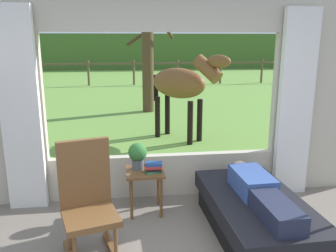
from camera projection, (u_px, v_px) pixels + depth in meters
back_wall_with_window at (163, 102)px, 4.40m from camera, size 5.20×0.12×2.55m
curtain_panel_left at (21, 111)px, 4.06m from camera, size 0.44×0.10×2.40m
curtain_panel_right at (295, 105)px, 4.48m from camera, size 0.44×0.10×2.40m
outdoor_pasture_lawn at (135, 87)px, 15.19m from camera, size 36.00×21.68×0.02m
distant_hill_ridge at (129, 52)px, 24.38m from camera, size 36.00×2.00×2.40m
recliner_sofa at (255, 215)px, 3.67m from camera, size 0.95×1.73×0.42m
reclining_person at (259, 191)px, 3.55m from camera, size 0.36×1.43×0.22m
rocking_chair at (88, 202)px, 3.25m from camera, size 0.63×0.78×1.12m
side_table at (145, 178)px, 4.12m from camera, size 0.44×0.44×0.52m
potted_plant at (138, 154)px, 4.10m from camera, size 0.22×0.22×0.32m
book_stack at (153, 167)px, 4.04m from camera, size 0.21×0.16×0.12m
horse at (182, 84)px, 6.90m from camera, size 1.49×1.56×1.73m
pasture_tree at (148, 53)px, 9.63m from camera, size 1.52×1.52×3.54m
pasture_fence_line at (134, 69)px, 15.66m from camera, size 16.10×0.10×1.10m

